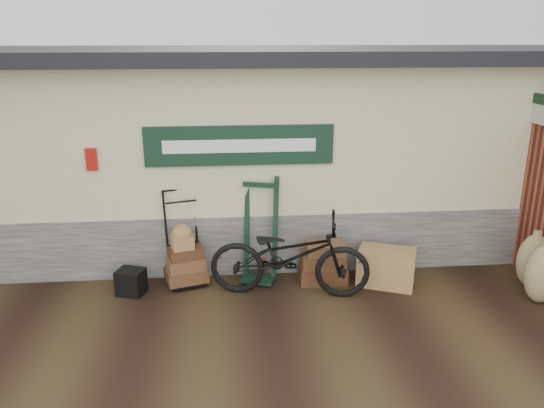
{
  "coord_description": "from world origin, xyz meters",
  "views": [
    {
      "loc": [
        -0.51,
        -6.21,
        3.41
      ],
      "look_at": [
        0.14,
        0.9,
        1.11
      ],
      "focal_mm": 35.0,
      "sensor_mm": 36.0,
      "label": 1
    }
  ],
  "objects_px": {
    "wicker_hamper": "(386,267)",
    "bicycle": "(290,251)",
    "porter_trolley": "(183,237)",
    "green_barrow": "(260,230)",
    "black_trunk": "(131,282)",
    "suitcase_stack": "(323,262)"
  },
  "relations": [
    {
      "from": "porter_trolley",
      "to": "black_trunk",
      "type": "relative_size",
      "value": 3.9
    },
    {
      "from": "porter_trolley",
      "to": "suitcase_stack",
      "type": "distance_m",
      "value": 2.03
    },
    {
      "from": "porter_trolley",
      "to": "black_trunk",
      "type": "height_order",
      "value": "porter_trolley"
    },
    {
      "from": "suitcase_stack",
      "to": "black_trunk",
      "type": "height_order",
      "value": "suitcase_stack"
    },
    {
      "from": "suitcase_stack",
      "to": "wicker_hamper",
      "type": "relative_size",
      "value": 0.86
    },
    {
      "from": "wicker_hamper",
      "to": "bicycle",
      "type": "bearing_deg",
      "value": -172.29
    },
    {
      "from": "green_barrow",
      "to": "black_trunk",
      "type": "bearing_deg",
      "value": -151.79
    },
    {
      "from": "suitcase_stack",
      "to": "black_trunk",
      "type": "distance_m",
      "value": 2.69
    },
    {
      "from": "green_barrow",
      "to": "bicycle",
      "type": "height_order",
      "value": "green_barrow"
    },
    {
      "from": "porter_trolley",
      "to": "black_trunk",
      "type": "xyz_separation_m",
      "value": [
        -0.71,
        -0.33,
        -0.51
      ]
    },
    {
      "from": "wicker_hamper",
      "to": "black_trunk",
      "type": "bearing_deg",
      "value": 179.73
    },
    {
      "from": "green_barrow",
      "to": "bicycle",
      "type": "bearing_deg",
      "value": -39.03
    },
    {
      "from": "green_barrow",
      "to": "black_trunk",
      "type": "xyz_separation_m",
      "value": [
        -1.8,
        -0.33,
        -0.58
      ]
    },
    {
      "from": "green_barrow",
      "to": "black_trunk",
      "type": "relative_size",
      "value": 4.29
    },
    {
      "from": "green_barrow",
      "to": "black_trunk",
      "type": "distance_m",
      "value": 1.92
    },
    {
      "from": "bicycle",
      "to": "porter_trolley",
      "type": "bearing_deg",
      "value": 79.65
    },
    {
      "from": "wicker_hamper",
      "to": "bicycle",
      "type": "relative_size",
      "value": 0.36
    },
    {
      "from": "wicker_hamper",
      "to": "black_trunk",
      "type": "height_order",
      "value": "wicker_hamper"
    },
    {
      "from": "suitcase_stack",
      "to": "bicycle",
      "type": "distance_m",
      "value": 0.72
    },
    {
      "from": "suitcase_stack",
      "to": "bicycle",
      "type": "relative_size",
      "value": 0.31
    },
    {
      "from": "porter_trolley",
      "to": "green_barrow",
      "type": "distance_m",
      "value": 1.1
    },
    {
      "from": "porter_trolley",
      "to": "green_barrow",
      "type": "bearing_deg",
      "value": -16.06
    }
  ]
}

